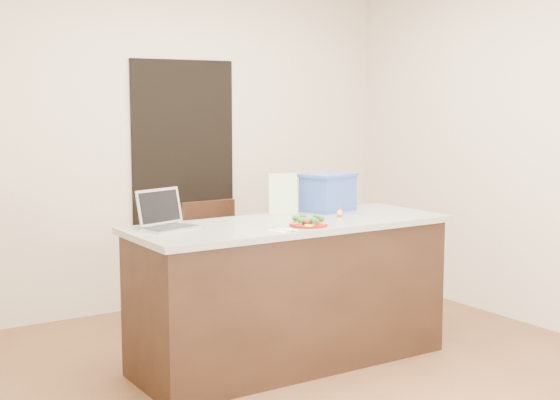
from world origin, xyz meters
TOP-DOWN VIEW (x-y plane):
  - ground at (0.00, 0.00)m, footprint 4.00×4.00m
  - room_shell at (0.00, 0.00)m, footprint 4.00×4.00m
  - doorway at (0.10, 1.98)m, footprint 0.90×0.02m
  - island at (0.00, 0.25)m, footprint 2.06×0.76m
  - plate at (-0.01, 0.04)m, footprint 0.24×0.24m
  - meatballs at (-0.01, 0.04)m, footprint 0.09×0.10m
  - broccoli at (-0.01, 0.04)m, footprint 0.19×0.20m
  - pepper_rings at (-0.01, 0.04)m, footprint 0.21×0.21m
  - napkin at (-0.23, -0.01)m, footprint 0.16×0.16m
  - fork at (-0.25, 0.00)m, footprint 0.05×0.17m
  - knife at (-0.20, -0.03)m, footprint 0.05×0.19m
  - yogurt_bottle at (0.31, 0.14)m, footprint 0.03×0.03m
  - laptop at (-0.78, 0.44)m, footprint 0.38×0.34m
  - leaflet at (0.12, 0.52)m, footprint 0.19×0.12m
  - blue_box at (0.47, 0.49)m, footprint 0.41×0.34m
  - chair at (-0.04, 1.17)m, footprint 0.42×0.42m

SIDE VIEW (x-z plane):
  - ground at x=0.00m, z-range 0.00..0.00m
  - island at x=0.00m, z-range 0.00..0.92m
  - chair at x=-0.04m, z-range 0.06..1.00m
  - napkin at x=-0.23m, z-range 0.92..0.93m
  - fork at x=-0.25m, z-range 0.93..0.93m
  - plate at x=-0.01m, z-range 0.92..0.94m
  - knife at x=-0.20m, z-range 0.93..0.93m
  - pepper_rings at x=-0.01m, z-range 0.93..0.94m
  - yogurt_bottle at x=0.31m, z-range 0.91..0.99m
  - meatballs at x=-0.01m, z-range 0.93..0.97m
  - broccoli at x=-0.01m, z-range 0.95..0.98m
  - laptop at x=-0.78m, z-range 0.87..1.10m
  - doorway at x=0.10m, z-range 0.00..2.00m
  - blue_box at x=0.47m, z-range 0.92..1.18m
  - leaflet at x=0.12m, z-range 0.92..1.19m
  - room_shell at x=0.00m, z-range -0.38..3.62m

